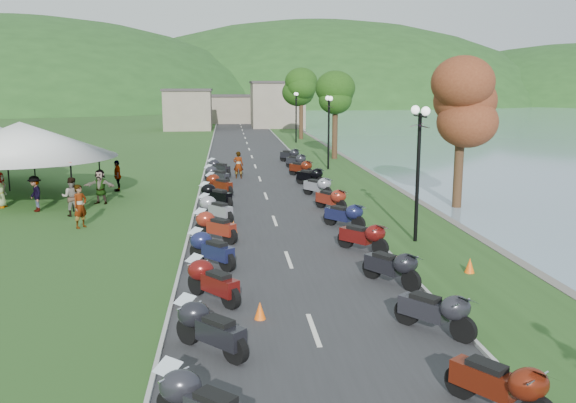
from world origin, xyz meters
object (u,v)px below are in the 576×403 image
object	(u,v)px
vendor_tent_main	(23,162)
pedestrian_a	(82,228)
pedestrian_b	(73,216)
pedestrian_c	(37,212)

from	to	relation	value
vendor_tent_main	pedestrian_a	distance (m)	8.01
pedestrian_b	pedestrian_c	distance (m)	2.24
pedestrian_b	pedestrian_c	xyz separation A→B (m)	(-1.92, 1.15, 0.00)
vendor_tent_main	pedestrian_b	bearing A→B (deg)	-50.97
vendor_tent_main	pedestrian_a	world-z (taller)	vendor_tent_main
pedestrian_c	pedestrian_a	bearing A→B (deg)	7.74
pedestrian_a	vendor_tent_main	bearing A→B (deg)	68.46
pedestrian_a	pedestrian_b	xyz separation A→B (m)	(-0.93, 2.41, 0.00)
pedestrian_c	vendor_tent_main	bearing A→B (deg)	174.46
vendor_tent_main	pedestrian_a	bearing A→B (deg)	-56.86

